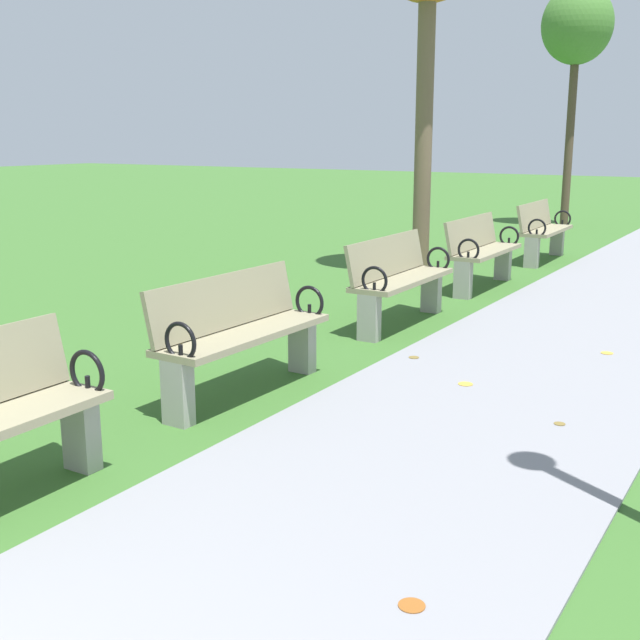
# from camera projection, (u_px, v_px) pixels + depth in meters

# --- Properties ---
(park_bench_3) EXTENTS (0.51, 1.61, 0.90)m
(park_bench_3) POSITION_uv_depth(u_px,v_px,m) (240.00, 332.00, 5.94)
(park_bench_3) COLOR gray
(park_bench_3) RESTS_ON ground
(park_bench_4) EXTENTS (0.49, 1.61, 0.90)m
(park_bench_4) POSITION_uv_depth(u_px,v_px,m) (398.00, 278.00, 8.16)
(park_bench_4) COLOR gray
(park_bench_4) RESTS_ON ground
(park_bench_5) EXTENTS (0.49, 1.61, 0.90)m
(park_bench_5) POSITION_uv_depth(u_px,v_px,m) (481.00, 250.00, 10.13)
(park_bench_5) COLOR gray
(park_bench_5) RESTS_ON ground
(park_bench_6) EXTENTS (0.51, 1.61, 0.90)m
(park_bench_6) POSITION_uv_depth(u_px,v_px,m) (543.00, 230.00, 12.34)
(park_bench_6) COLOR gray
(park_bench_6) RESTS_ON ground
(tree_4) EXTENTS (1.43, 1.43, 4.88)m
(tree_4) POSITION_uv_depth(u_px,v_px,m) (577.00, 28.00, 16.29)
(tree_4) COLOR #4C3D2D
(tree_4) RESTS_ON ground
(scattered_leaves) EXTENTS (4.28, 15.82, 0.02)m
(scattered_leaves) POSITION_uv_depth(u_px,v_px,m) (470.00, 417.00, 5.50)
(scattered_leaves) COLOR #BC842D
(scattered_leaves) RESTS_ON ground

